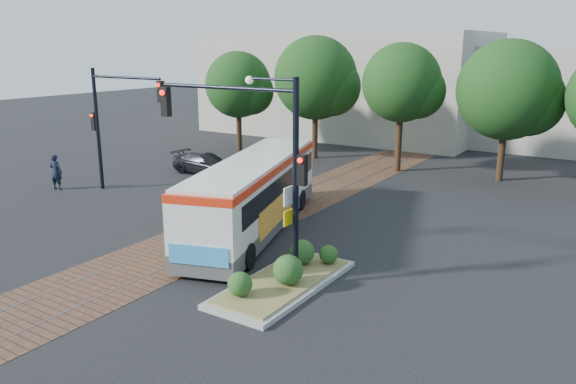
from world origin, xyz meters
name	(u,v)px	position (x,y,z in m)	size (l,w,h in m)	color
ground	(188,246)	(0.00, 0.00, 0.00)	(120.00, 120.00, 0.00)	black
trackbed	(253,219)	(0.00, 4.00, 0.01)	(3.60, 40.00, 0.02)	brown
tree_row	(399,85)	(1.21, 16.42, 4.85)	(26.40, 5.60, 7.67)	#382314
warehouses	(439,89)	(-0.53, 28.75, 3.81)	(40.00, 13.00, 8.00)	#ADA899
city_bus	(254,191)	(0.95, 2.82, 1.58)	(5.38, 10.76, 2.84)	#474649
traffic_island	(286,275)	(4.82, -0.90, 0.33)	(2.20, 5.20, 1.13)	gray
signal_pole_main	(260,146)	(3.86, -0.81, 4.16)	(5.49, 0.46, 6.00)	black
signal_pole_left	(112,114)	(-8.37, 4.00, 3.86)	(4.99, 0.34, 6.00)	black
officer	(56,172)	(-11.27, 2.65, 0.89)	(0.65, 0.43, 1.78)	black
parked_car	(205,163)	(-7.35, 9.42, 0.60)	(1.68, 4.13, 1.20)	black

